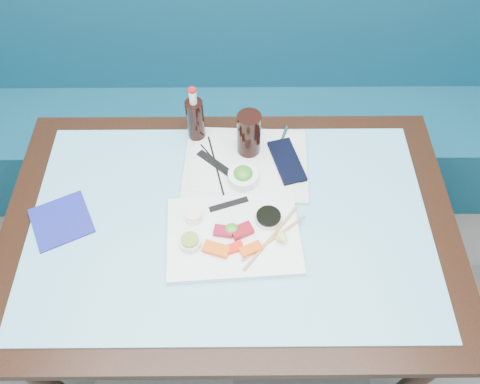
{
  "coord_description": "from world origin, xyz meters",
  "views": [
    {
      "loc": [
        0.03,
        0.71,
        1.99
      ],
      "look_at": [
        0.03,
        1.53,
        0.8
      ],
      "focal_mm": 35.0,
      "sensor_mm": 36.0,
      "label": 1
    }
  ],
  "objects_px": {
    "booth_bench": "(232,112)",
    "seaweed_bowl": "(243,177)",
    "blue_napkin": "(61,221)",
    "sashimi_plate": "(234,236)",
    "serving_tray": "(246,164)",
    "dining_table": "(230,236)",
    "cola_glass": "(249,134)",
    "cola_bottle_body": "(196,121)"
  },
  "relations": [
    {
      "from": "serving_tray",
      "to": "cola_bottle_body",
      "type": "bearing_deg",
      "value": 146.4
    },
    {
      "from": "booth_bench",
      "to": "cola_bottle_body",
      "type": "height_order",
      "value": "booth_bench"
    },
    {
      "from": "dining_table",
      "to": "seaweed_bowl",
      "type": "relative_size",
      "value": 14.55
    },
    {
      "from": "serving_tray",
      "to": "cola_bottle_body",
      "type": "distance_m",
      "value": 0.22
    },
    {
      "from": "serving_tray",
      "to": "booth_bench",
      "type": "bearing_deg",
      "value": 97.43
    },
    {
      "from": "cola_bottle_body",
      "to": "blue_napkin",
      "type": "bearing_deg",
      "value": -140.1
    },
    {
      "from": "booth_bench",
      "to": "cola_glass",
      "type": "bearing_deg",
      "value": -83.75
    },
    {
      "from": "sashimi_plate",
      "to": "seaweed_bowl",
      "type": "height_order",
      "value": "seaweed_bowl"
    },
    {
      "from": "cola_glass",
      "to": "blue_napkin",
      "type": "xyz_separation_m",
      "value": [
        -0.58,
        -0.27,
        -0.09
      ]
    },
    {
      "from": "booth_bench",
      "to": "blue_napkin",
      "type": "height_order",
      "value": "booth_bench"
    },
    {
      "from": "sashimi_plate",
      "to": "dining_table",
      "type": "bearing_deg",
      "value": 98.48
    },
    {
      "from": "sashimi_plate",
      "to": "seaweed_bowl",
      "type": "distance_m",
      "value": 0.2
    },
    {
      "from": "booth_bench",
      "to": "sashimi_plate",
      "type": "xyz_separation_m",
      "value": [
        0.01,
        -0.89,
        0.39
      ]
    },
    {
      "from": "booth_bench",
      "to": "cola_bottle_body",
      "type": "relative_size",
      "value": 17.71
    },
    {
      "from": "dining_table",
      "to": "sashimi_plate",
      "type": "relative_size",
      "value": 3.57
    },
    {
      "from": "sashimi_plate",
      "to": "blue_napkin",
      "type": "height_order",
      "value": "sashimi_plate"
    },
    {
      "from": "cola_glass",
      "to": "cola_bottle_body",
      "type": "xyz_separation_m",
      "value": [
        -0.18,
        0.07,
        -0.01
      ]
    },
    {
      "from": "sashimi_plate",
      "to": "seaweed_bowl",
      "type": "xyz_separation_m",
      "value": [
        0.03,
        0.2,
        0.02
      ]
    },
    {
      "from": "dining_table",
      "to": "serving_tray",
      "type": "relative_size",
      "value": 3.46
    },
    {
      "from": "dining_table",
      "to": "booth_bench",
      "type": "bearing_deg",
      "value": 90.0
    },
    {
      "from": "seaweed_bowl",
      "to": "cola_glass",
      "type": "bearing_deg",
      "value": 81.25
    },
    {
      "from": "dining_table",
      "to": "cola_bottle_body",
      "type": "distance_m",
      "value": 0.4
    },
    {
      "from": "sashimi_plate",
      "to": "seaweed_bowl",
      "type": "bearing_deg",
      "value": 77.77
    },
    {
      "from": "booth_bench",
      "to": "serving_tray",
      "type": "relative_size",
      "value": 7.41
    },
    {
      "from": "blue_napkin",
      "to": "sashimi_plate",
      "type": "bearing_deg",
      "value": -6.5
    },
    {
      "from": "sashimi_plate",
      "to": "blue_napkin",
      "type": "distance_m",
      "value": 0.53
    },
    {
      "from": "booth_bench",
      "to": "sashimi_plate",
      "type": "height_order",
      "value": "booth_bench"
    },
    {
      "from": "booth_bench",
      "to": "serving_tray",
      "type": "xyz_separation_m",
      "value": [
        0.05,
        -0.62,
        0.39
      ]
    },
    {
      "from": "cola_glass",
      "to": "cola_bottle_body",
      "type": "height_order",
      "value": "cola_glass"
    },
    {
      "from": "dining_table",
      "to": "cola_bottle_body",
      "type": "xyz_separation_m",
      "value": [
        -0.11,
        0.34,
        0.18
      ]
    },
    {
      "from": "booth_bench",
      "to": "cola_bottle_body",
      "type": "bearing_deg",
      "value": -102.94
    },
    {
      "from": "booth_bench",
      "to": "seaweed_bowl",
      "type": "relative_size",
      "value": 31.19
    },
    {
      "from": "cola_glass",
      "to": "sashimi_plate",
      "type": "bearing_deg",
      "value": -98.66
    },
    {
      "from": "sashimi_plate",
      "to": "serving_tray",
      "type": "height_order",
      "value": "sashimi_plate"
    },
    {
      "from": "seaweed_bowl",
      "to": "blue_napkin",
      "type": "relative_size",
      "value": 0.57
    },
    {
      "from": "dining_table",
      "to": "cola_glass",
      "type": "distance_m",
      "value": 0.34
    },
    {
      "from": "sashimi_plate",
      "to": "cola_bottle_body",
      "type": "relative_size",
      "value": 2.31
    },
    {
      "from": "booth_bench",
      "to": "seaweed_bowl",
      "type": "distance_m",
      "value": 0.81
    },
    {
      "from": "serving_tray",
      "to": "dining_table",
      "type": "bearing_deg",
      "value": -100.75
    },
    {
      "from": "booth_bench",
      "to": "serving_tray",
      "type": "distance_m",
      "value": 0.74
    },
    {
      "from": "dining_table",
      "to": "seaweed_bowl",
      "type": "distance_m",
      "value": 0.2
    },
    {
      "from": "serving_tray",
      "to": "blue_napkin",
      "type": "xyz_separation_m",
      "value": [
        -0.57,
        -0.21,
        -0.0
      ]
    }
  ]
}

